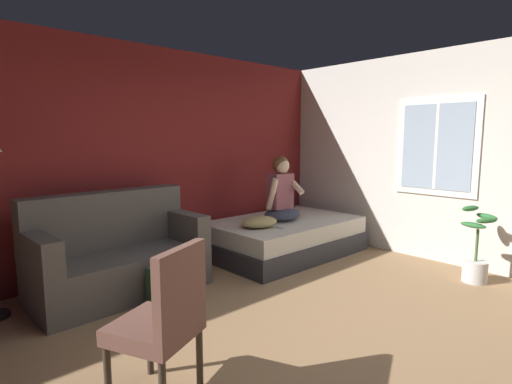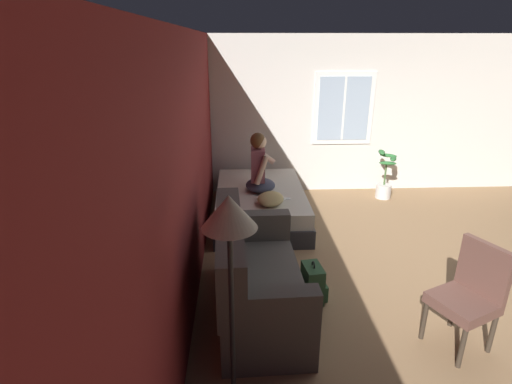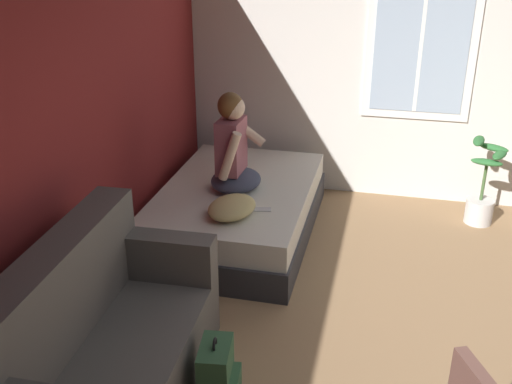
% 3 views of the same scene
% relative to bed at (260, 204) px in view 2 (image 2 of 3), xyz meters
% --- Properties ---
extents(ground_plane, '(40.00, 40.00, 0.00)m').
position_rel_bed_xyz_m(ground_plane, '(-1.66, -1.91, -0.24)').
color(ground_plane, '#93704C').
extents(wall_back_accent, '(10.76, 0.16, 2.70)m').
position_rel_bed_xyz_m(wall_back_accent, '(-1.66, 0.87, 1.11)').
color(wall_back_accent, maroon).
rests_on(wall_back_accent, ground).
extents(wall_side_with_window, '(0.19, 6.80, 2.70)m').
position_rel_bed_xyz_m(wall_side_with_window, '(1.30, -1.90, 1.12)').
color(wall_side_with_window, silver).
rests_on(wall_side_with_window, ground).
extents(bed, '(2.08, 1.34, 0.48)m').
position_rel_bed_xyz_m(bed, '(0.00, 0.00, 0.00)').
color(bed, '#2D2D33').
rests_on(bed, ground).
extents(couch, '(1.73, 0.88, 1.04)m').
position_rel_bed_xyz_m(couch, '(-2.29, 0.20, 0.16)').
color(couch, '#514C47').
rests_on(couch, ground).
extents(side_chair, '(0.61, 0.61, 0.98)m').
position_rel_bed_xyz_m(side_chair, '(-2.82, -1.67, 0.30)').
color(side_chair, '#382D23').
rests_on(side_chair, ground).
extents(person_seated, '(0.53, 0.46, 0.88)m').
position_rel_bed_xyz_m(person_seated, '(-0.04, 0.02, 0.60)').
color(person_seated, '#383D51').
rests_on(person_seated, bed).
extents(backpack, '(0.32, 0.26, 0.46)m').
position_rel_bed_xyz_m(backpack, '(-2.11, -0.44, -0.04)').
color(backpack, '#2D5133').
rests_on(backpack, ground).
extents(throw_pillow, '(0.54, 0.45, 0.14)m').
position_rel_bed_xyz_m(throw_pillow, '(-0.58, -0.11, 0.31)').
color(throw_pillow, tan).
rests_on(throw_pillow, bed).
extents(cell_phone, '(0.10, 0.16, 0.01)m').
position_rel_bed_xyz_m(cell_phone, '(-0.43, -0.33, 0.25)').
color(cell_phone, '#B7B7BC').
rests_on(cell_phone, bed).
extents(floor_lamp, '(0.36, 0.36, 1.70)m').
position_rel_bed_xyz_m(floor_lamp, '(-3.38, 0.39, 1.19)').
color(floor_lamp, black).
rests_on(floor_lamp, ground).
extents(potted_plant, '(0.39, 0.37, 0.85)m').
position_rel_bed_xyz_m(potted_plant, '(0.76, -2.21, 0.07)').
color(potted_plant, silver).
rests_on(potted_plant, ground).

